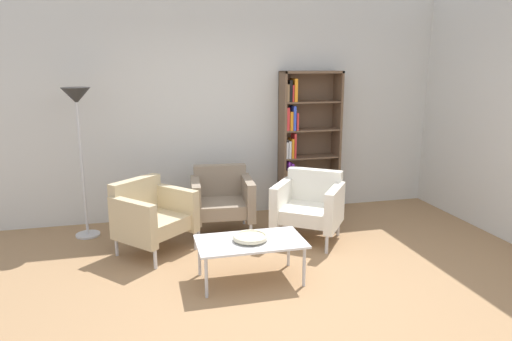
% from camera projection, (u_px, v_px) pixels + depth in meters
% --- Properties ---
extents(ground_plane, '(8.32, 8.32, 0.00)m').
position_uv_depth(ground_plane, '(292.00, 295.00, 4.17)').
color(ground_plane, '#9E7751').
extents(plaster_back_panel, '(6.40, 0.12, 2.90)m').
position_uv_depth(plaster_back_panel, '(235.00, 106.00, 6.16)').
color(plaster_back_panel, silver).
rests_on(plaster_back_panel, ground_plane).
extents(bookshelf_tall, '(0.80, 0.30, 1.90)m').
position_uv_depth(bookshelf_tall, '(304.00, 143.00, 6.29)').
color(bookshelf_tall, brown).
rests_on(bookshelf_tall, ground_plane).
extents(coffee_table_low, '(1.00, 0.56, 0.40)m').
position_uv_depth(coffee_table_low, '(250.00, 244.00, 4.36)').
color(coffee_table_low, silver).
rests_on(coffee_table_low, ground_plane).
extents(decorative_bowl, '(0.32, 0.32, 0.05)m').
position_uv_depth(decorative_bowl, '(250.00, 237.00, 4.34)').
color(decorative_bowl, beige).
rests_on(decorative_bowl, coffee_table_low).
extents(armchair_by_bookshelf, '(0.95, 0.93, 0.78)m').
position_uv_depth(armchair_by_bookshelf, '(309.00, 204.00, 5.40)').
color(armchair_by_bookshelf, white).
rests_on(armchair_by_bookshelf, ground_plane).
extents(armchair_corner_red, '(0.77, 0.71, 0.78)m').
position_uv_depth(armchair_corner_red, '(222.00, 199.00, 5.63)').
color(armchair_corner_red, gray).
rests_on(armchair_corner_red, ground_plane).
extents(armchair_spare_guest, '(0.95, 0.94, 0.78)m').
position_uv_depth(armchair_spare_guest, '(151.00, 215.00, 5.03)').
color(armchair_spare_guest, '#C6B289').
rests_on(armchair_spare_guest, ground_plane).
extents(floor_lamp_torchiere, '(0.32, 0.32, 1.74)m').
position_uv_depth(floor_lamp_torchiere, '(78.00, 114.00, 5.25)').
color(floor_lamp_torchiere, silver).
rests_on(floor_lamp_torchiere, ground_plane).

